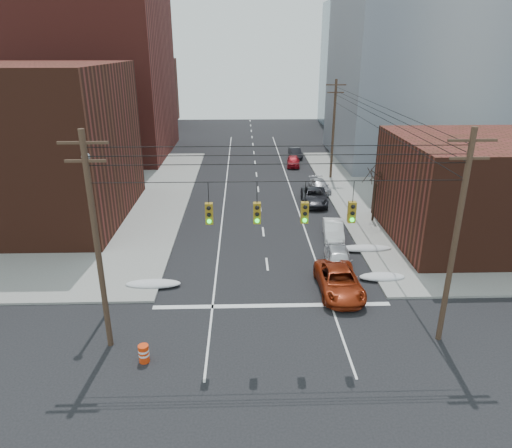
{
  "coord_description": "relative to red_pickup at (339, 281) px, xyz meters",
  "views": [
    {
      "loc": [
        -1.64,
        -16.73,
        14.27
      ],
      "look_at": [
        -0.77,
        12.1,
        3.0
      ],
      "focal_mm": 32.0,
      "sensor_mm": 36.0,
      "label": 1
    }
  ],
  "objects": [
    {
      "name": "snow_east_far",
      "position": [
        3.16,
        6.0,
        -0.54
      ],
      "size": [
        4.0,
        1.08,
        0.42
      ],
      "primitive_type": "ellipsoid",
      "color": "silver",
      "rests_on": "ground"
    },
    {
      "name": "bare_tree",
      "position": [
        5.35,
        12.0,
        1.57
      ],
      "size": [
        2.09,
        2.2,
        4.93
      ],
      "color": "black",
      "rests_on": "ground"
    },
    {
      "name": "ground",
      "position": [
        -4.24,
        -8.0,
        -0.75
      ],
      "size": [
        160.0,
        160.0,
        0.0
      ],
      "primitive_type": "plane",
      "color": "black",
      "rests_on": "ground"
    },
    {
      "name": "lot_car_a",
      "position": [
        -19.83,
        16.54,
        0.02
      ],
      "size": [
        3.97,
        2.54,
        1.24
      ],
      "primitive_type": "imported",
      "rotation": [
        0.0,
        0.0,
        1.21
      ],
      "color": "white",
      "rests_on": "sidewalk_nw"
    },
    {
      "name": "lot_car_b",
      "position": [
        -19.18,
        19.75,
        0.14
      ],
      "size": [
        5.8,
        3.81,
        1.48
      ],
      "primitive_type": "imported",
      "rotation": [
        0.0,
        0.0,
        1.84
      ],
      "color": "silver",
      "rests_on": "sidewalk_nw"
    },
    {
      "name": "utility_pole_far",
      "position": [
        4.26,
        26.0,
        5.03
      ],
      "size": [
        2.2,
        0.28,
        11.0
      ],
      "color": "#473323",
      "rests_on": "ground"
    },
    {
      "name": "red_pickup",
      "position": [
        0.0,
        0.0,
        0.0
      ],
      "size": [
        2.51,
        5.4,
        1.5
      ],
      "primitive_type": "imported",
      "rotation": [
        0.0,
        0.0,
        0.0
      ],
      "color": "maroon",
      "rests_on": "ground"
    },
    {
      "name": "parked_car_f",
      "position": [
        1.35,
        36.59,
        -0.1
      ],
      "size": [
        1.65,
        4.06,
        1.31
      ],
      "primitive_type": "imported",
      "rotation": [
        0.0,
        0.0,
        0.07
      ],
      "color": "black",
      "rests_on": "ground"
    },
    {
      "name": "building_brick_tall",
      "position": [
        -28.24,
        40.0,
        14.25
      ],
      "size": [
        24.0,
        20.0,
        30.0
      ],
      "primitive_type": "cube",
      "color": "maroon",
      "rests_on": "ground"
    },
    {
      "name": "lot_car_c",
      "position": [
        -23.38,
        16.14,
        0.18
      ],
      "size": [
        5.73,
        3.45,
        1.55
      ],
      "primitive_type": "imported",
      "rotation": [
        0.0,
        0.0,
        1.32
      ],
      "color": "black",
      "rests_on": "sidewalk_nw"
    },
    {
      "name": "parked_car_e",
      "position": [
        0.56,
        31.85,
        -0.08
      ],
      "size": [
        1.97,
        4.06,
        1.34
      ],
      "primitive_type": "imported",
      "rotation": [
        0.0,
        0.0,
        -0.1
      ],
      "color": "maroon",
      "rests_on": "ground"
    },
    {
      "name": "snow_nw",
      "position": [
        -11.64,
        1.0,
        -0.54
      ],
      "size": [
        3.5,
        1.08,
        0.42
      ],
      "primitive_type": "ellipsoid",
      "color": "silver",
      "rests_on": "ground"
    },
    {
      "name": "building_storefront",
      "position": [
        13.76,
        8.0,
        3.25
      ],
      "size": [
        16.0,
        12.0,
        8.0
      ],
      "primitive_type": "cube",
      "color": "#462015",
      "rests_on": "ground"
    },
    {
      "name": "building_brick_far",
      "position": [
        -30.24,
        66.0,
        5.25
      ],
      "size": [
        22.0,
        18.0,
        12.0
      ],
      "primitive_type": "cube",
      "color": "#462015",
      "rests_on": "ground"
    },
    {
      "name": "street_light",
      "position": [
        -13.74,
        -2.0,
        4.79
      ],
      "size": [
        0.44,
        0.44,
        9.32
      ],
      "color": "gray",
      "rests_on": "ground"
    },
    {
      "name": "building_office",
      "position": [
        17.76,
        36.0,
        11.75
      ],
      "size": [
        22.0,
        20.0,
        25.0
      ],
      "primitive_type": "cube",
      "color": "gray",
      "rests_on": "ground"
    },
    {
      "name": "parked_car_b",
      "position": [
        1.25,
        8.49,
        -0.06
      ],
      "size": [
        1.92,
        4.32,
        1.38
      ],
      "primitive_type": "imported",
      "rotation": [
        0.0,
        0.0,
        -0.11
      ],
      "color": "white",
      "rests_on": "ground"
    },
    {
      "name": "building_glass",
      "position": [
        19.76,
        62.0,
        10.25
      ],
      "size": [
        20.0,
        18.0,
        22.0
      ],
      "primitive_type": "cube",
      "color": "gray",
      "rests_on": "ground"
    },
    {
      "name": "utility_pole_right",
      "position": [
        4.26,
        -5.0,
        5.03
      ],
      "size": [
        2.2,
        0.28,
        11.0
      ],
      "color": "#473323",
      "rests_on": "ground"
    },
    {
      "name": "lot_car_d",
      "position": [
        -20.64,
        18.82,
        0.15
      ],
      "size": [
        4.71,
        2.9,
        1.5
      ],
      "primitive_type": "imported",
      "rotation": [
        0.0,
        0.0,
        1.3
      ],
      "color": "#A7A8AC",
      "rests_on": "sidewalk_nw"
    },
    {
      "name": "utility_pole_left",
      "position": [
        -12.74,
        -5.0,
        5.03
      ],
      "size": [
        2.2,
        0.28,
        11.0
      ],
      "color": "#473323",
      "rests_on": "ground"
    },
    {
      "name": "snow_ne",
      "position": [
        3.16,
        1.5,
        -0.54
      ],
      "size": [
        3.0,
        1.08,
        0.42
      ],
      "primitive_type": "ellipsoid",
      "color": "silver",
      "rests_on": "ground"
    },
    {
      "name": "parked_car_d",
      "position": [
        2.16,
        20.88,
        -0.13
      ],
      "size": [
        2.02,
        4.39,
        1.24
      ],
      "primitive_type": "imported",
      "rotation": [
        0.0,
        0.0,
        0.07
      ],
      "color": "#ABABB0",
      "rests_on": "ground"
    },
    {
      "name": "building_brick_near",
      "position": [
        -26.24,
        14.0,
        5.75
      ],
      "size": [
        20.0,
        16.0,
        13.0
      ],
      "primitive_type": "cube",
      "color": "#462015",
      "rests_on": "ground"
    },
    {
      "name": "parked_car_a",
      "position": [
        0.56,
        3.01,
        0.02
      ],
      "size": [
        2.25,
        4.66,
        1.53
      ],
      "primitive_type": "imported",
      "rotation": [
        0.0,
        0.0,
        -0.1
      ],
      "color": "silver",
      "rests_on": "ground"
    },
    {
      "name": "construction_barrel",
      "position": [
        -10.74,
        -6.4,
        -0.28
      ],
      "size": [
        0.6,
        0.6,
        0.92
      ],
      "rotation": [
        0.0,
        0.0,
        0.17
      ],
      "color": "red",
      "rests_on": "ground"
    },
    {
      "name": "traffic_signals",
      "position": [
        -4.14,
        -5.03,
        6.42
      ],
      "size": [
        17.0,
        0.42,
        2.02
      ],
      "color": "black",
      "rests_on": "ground"
    },
    {
      "name": "parked_car_c",
      "position": [
        1.01,
        17.05,
        -0.02
      ],
      "size": [
        2.79,
        5.38,
        1.45
      ],
      "primitive_type": "imported",
      "rotation": [
        0.0,
        0.0,
        -0.07
      ],
      "color": "black",
      "rests_on": "ground"
    }
  ]
}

